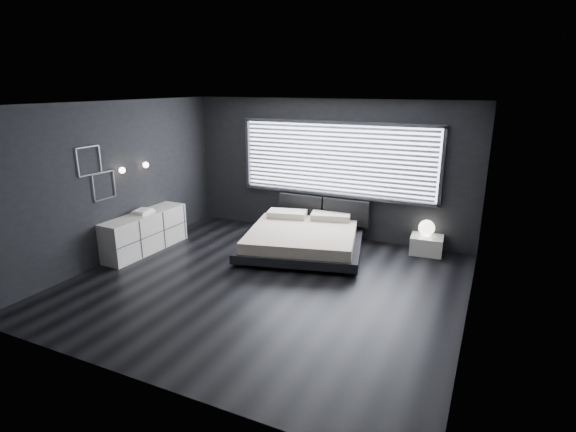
% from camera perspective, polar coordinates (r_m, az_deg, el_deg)
% --- Properties ---
extents(room, '(6.04, 6.00, 2.80)m').
position_cam_1_polar(room, '(6.81, -3.04, 2.20)').
color(room, black).
rests_on(room, ground).
extents(window, '(4.14, 0.09, 1.52)m').
position_cam_1_polar(window, '(9.12, 6.13, 7.12)').
color(window, white).
rests_on(window, ground).
extents(headboard, '(1.96, 0.16, 0.52)m').
position_cam_1_polar(headboard, '(9.37, 4.49, 0.89)').
color(headboard, black).
rests_on(headboard, ground).
extents(sconce_near, '(0.18, 0.11, 0.11)m').
position_cam_1_polar(sconce_near, '(8.53, -20.33, 5.47)').
color(sconce_near, silver).
rests_on(sconce_near, ground).
extents(sconce_far, '(0.18, 0.11, 0.11)m').
position_cam_1_polar(sconce_far, '(8.95, -17.62, 6.20)').
color(sconce_far, silver).
rests_on(sconce_far, ground).
extents(wall_art_upper, '(0.01, 0.48, 0.48)m').
position_cam_1_polar(wall_art_upper, '(8.15, -23.94, 6.41)').
color(wall_art_upper, '#47474C').
rests_on(wall_art_upper, ground).
extents(wall_art_lower, '(0.01, 0.48, 0.48)m').
position_cam_1_polar(wall_art_lower, '(8.40, -22.30, 3.58)').
color(wall_art_lower, '#47474C').
rests_on(wall_art_lower, ground).
extents(bed, '(2.63, 2.56, 0.57)m').
position_cam_1_polar(bed, '(8.53, 1.87, -2.79)').
color(bed, black).
rests_on(bed, ground).
extents(nightstand, '(0.62, 0.53, 0.34)m').
position_cam_1_polar(nightstand, '(8.83, 17.17, -3.52)').
color(nightstand, white).
rests_on(nightstand, ground).
extents(orb_lamp, '(0.30, 0.30, 0.30)m').
position_cam_1_polar(orb_lamp, '(8.78, 17.19, -1.45)').
color(orb_lamp, white).
rests_on(orb_lamp, nightstand).
extents(dresser, '(0.57, 1.86, 0.74)m').
position_cam_1_polar(dresser, '(8.95, -17.76, -1.95)').
color(dresser, white).
rests_on(dresser, ground).
extents(book_stack, '(0.31, 0.39, 0.08)m').
position_cam_1_polar(book_stack, '(8.85, -17.98, 0.55)').
color(book_stack, white).
rests_on(book_stack, dresser).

